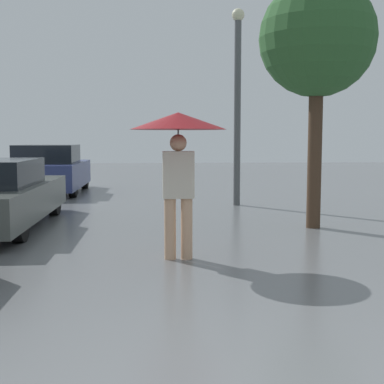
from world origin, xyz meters
TOP-DOWN VIEW (x-y plane):
  - pedestrian at (-0.11, 3.88)m, footprint 1.21×1.21m
  - parked_car_farthest at (-3.36, 12.38)m, footprint 1.86×3.83m
  - tree at (2.32, 6.10)m, footprint 1.95×1.95m
  - street_lamp at (1.48, 9.27)m, footprint 0.29×0.29m

SIDE VIEW (x-z plane):
  - parked_car_farthest at x=-3.36m, z-range -0.05..1.30m
  - pedestrian at x=-0.11m, z-range 0.62..2.48m
  - street_lamp at x=1.48m, z-range 0.30..4.71m
  - tree at x=2.32m, z-range 1.07..5.25m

